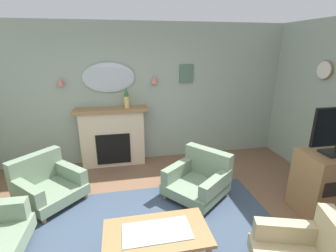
# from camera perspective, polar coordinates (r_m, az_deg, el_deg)

# --- Properties ---
(wall_back) EXTENTS (6.91, 0.10, 2.71)m
(wall_back) POSITION_cam_1_polar(r_m,az_deg,el_deg) (4.94, -6.74, 7.27)
(wall_back) COLOR #93A393
(wall_back) RESTS_ON ground
(patterned_rug) EXTENTS (3.20, 2.40, 0.01)m
(patterned_rug) POSITION_cam_1_polar(r_m,az_deg,el_deg) (3.30, -1.75, -25.32)
(patterned_rug) COLOR #38475B
(patterned_rug) RESTS_ON ground
(fireplace) EXTENTS (1.36, 0.36, 1.16)m
(fireplace) POSITION_cam_1_polar(r_m,az_deg,el_deg) (4.92, -12.66, -2.60)
(fireplace) COLOR beige
(fireplace) RESTS_ON ground
(mantel_vase_right) EXTENTS (0.10, 0.10, 0.38)m
(mantel_vase_right) POSITION_cam_1_polar(r_m,az_deg,el_deg) (4.68, -9.64, 6.50)
(mantel_vase_right) COLOR tan
(mantel_vase_right) RESTS_ON fireplace
(wall_mirror) EXTENTS (0.96, 0.06, 0.56)m
(wall_mirror) POSITION_cam_1_polar(r_m,az_deg,el_deg) (4.79, -13.59, 10.86)
(wall_mirror) COLOR #B2BCC6
(wall_sconce_left) EXTENTS (0.14, 0.14, 0.14)m
(wall_sconce_left) POSITION_cam_1_polar(r_m,az_deg,el_deg) (4.85, -23.75, 9.34)
(wall_sconce_left) COLOR #D17066
(wall_sconce_right) EXTENTS (0.14, 0.14, 0.14)m
(wall_sconce_right) POSITION_cam_1_polar(r_m,az_deg,el_deg) (4.79, -3.19, 10.73)
(wall_sconce_right) COLOR #D17066
(wall_clock) EXTENTS (0.04, 0.31, 0.31)m
(wall_clock) POSITION_cam_1_polar(r_m,az_deg,el_deg) (4.82, 32.56, 10.90)
(wall_clock) COLOR silver
(framed_picture) EXTENTS (0.28, 0.03, 0.36)m
(framed_picture) POSITION_cam_1_polar(r_m,az_deg,el_deg) (4.97, 4.29, 12.02)
(framed_picture) COLOR #4C6B56
(coffee_table) EXTENTS (1.10, 0.60, 0.45)m
(coffee_table) POSITION_cam_1_polar(r_m,az_deg,el_deg) (2.81, -2.61, -24.16)
(coffee_table) COLOR olive
(coffee_table) RESTS_ON ground
(armchair_by_coffee_table) EXTENTS (1.14, 1.14, 0.71)m
(armchair_by_coffee_table) POSITION_cam_1_polar(r_m,az_deg,el_deg) (3.96, 7.30, -11.85)
(armchair_by_coffee_table) COLOR gray
(armchair_by_coffee_table) RESTS_ON ground
(armchair_beside_couch) EXTENTS (1.15, 1.15, 0.71)m
(armchair_beside_couch) POSITION_cam_1_polar(r_m,az_deg,el_deg) (4.22, -26.36, -11.74)
(armchair_beside_couch) COLOR gray
(armchair_beside_couch) RESTS_ON ground
(tv_cabinet) EXTENTS (0.80, 0.57, 0.90)m
(tv_cabinet) POSITION_cam_1_polar(r_m,az_deg,el_deg) (4.18, 33.05, -10.95)
(tv_cabinet) COLOR olive
(tv_cabinet) RESTS_ON ground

